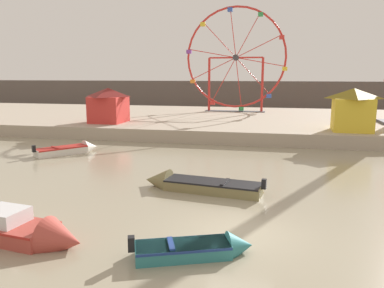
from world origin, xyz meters
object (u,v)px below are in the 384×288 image
Objects in this scene: motorboat_olive_wood at (193,184)px; motorboat_teal_painted at (201,248)px; motorboat_faded_red at (15,230)px; ferris_wheel_red_frame at (236,59)px; carnival_booth_red_striped at (109,105)px; carnival_booth_yellow_awning at (353,109)px; motorboat_white_red_stripe at (71,149)px.

motorboat_teal_painted is (1.65, -6.44, -0.05)m from motorboat_olive_wood.
motorboat_olive_wood is (4.56, 6.65, -0.06)m from motorboat_faded_red.
carnival_booth_red_striped is (-10.28, -12.90, -4.44)m from ferris_wheel_red_frame.
carnival_booth_red_striped is 1.04× the size of carnival_booth_yellow_awning.
motorboat_teal_painted is (6.22, 0.20, -0.11)m from motorboat_faded_red.
carnival_booth_red_striped reaches higher than motorboat_white_red_stripe.
carnival_booth_yellow_awning is at bearing 63.64° from motorboat_faded_red.
carnival_booth_yellow_awning is at bearing -53.18° from ferris_wheel_red_frame.
ferris_wheel_red_frame is (-0.98, 28.39, 6.85)m from motorboat_olive_wood.
carnival_booth_yellow_awning is (20.83, -1.18, 0.09)m from carnival_booth_red_striped.
motorboat_olive_wood is 17.39m from carnival_booth_yellow_awning.
motorboat_faded_red reaches higher than motorboat_teal_painted.
motorboat_faded_red is at bearing -95.85° from ferris_wheel_red_frame.
motorboat_white_red_stripe is 9.35m from carnival_booth_red_striped.
motorboat_faded_red is 1.51× the size of motorboat_white_red_stripe.
ferris_wheel_red_frame is 3.51× the size of carnival_booth_red_striped.
motorboat_olive_wood is 29.22m from ferris_wheel_red_frame.
motorboat_white_red_stripe is (-5.51, 13.17, -0.06)m from motorboat_faded_red.
motorboat_faded_red is 0.51× the size of ferris_wheel_red_frame.
carnival_booth_red_striped reaches higher than motorboat_olive_wood.
motorboat_teal_painted is 22.35m from carnival_booth_yellow_awning.
ferris_wheel_red_frame reaches higher than carnival_booth_yellow_awning.
carnival_booth_yellow_awning reaches higher than motorboat_faded_red.
motorboat_olive_wood is 1.73× the size of carnival_booth_red_striped.
motorboat_faded_red is 35.87m from ferris_wheel_red_frame.
motorboat_white_red_stripe is at bearing -24.87° from motorboat_olive_wood.
motorboat_white_red_stripe is at bearing -156.55° from carnival_booth_yellow_awning.
carnival_booth_red_striped is (-12.91, 21.93, 2.45)m from motorboat_teal_painted.
carnival_booth_yellow_awning is (7.92, 20.75, 2.54)m from motorboat_teal_painted.
motorboat_teal_painted is at bearing -99.14° from motorboat_white_red_stripe.
motorboat_teal_painted is 25.56m from carnival_booth_red_striped.
carnival_booth_yellow_awning is at bearing -29.66° from motorboat_white_red_stripe.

